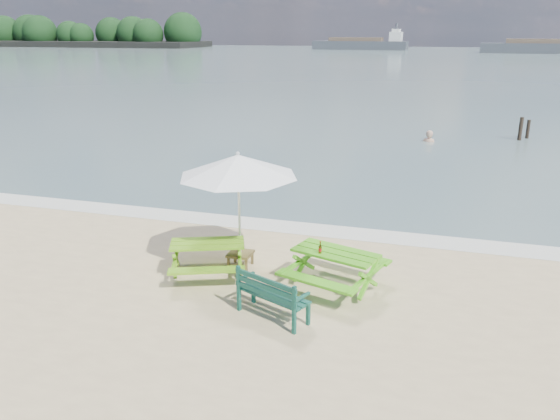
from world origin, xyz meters
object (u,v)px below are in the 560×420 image
(swimmer, at_px, (428,150))
(picnic_table_left, at_px, (208,259))
(side_table, at_px, (240,259))
(beer_bottle, at_px, (320,249))
(patio_umbrella, at_px, (238,166))
(picnic_table_right, at_px, (335,271))
(park_bench, at_px, (273,304))

(swimmer, bearing_deg, picnic_table_left, -103.93)
(side_table, bearing_deg, beer_bottle, -18.20)
(side_table, relative_size, patio_umbrella, 0.20)
(picnic_table_left, relative_size, picnic_table_right, 0.95)
(park_bench, height_order, swimmer, park_bench)
(swimmer, bearing_deg, side_table, -102.64)
(picnic_table_right, height_order, swimmer, picnic_table_right)
(park_bench, relative_size, patio_umbrella, 0.57)
(swimmer, bearing_deg, patio_umbrella, -102.64)
(park_bench, height_order, beer_bottle, beer_bottle)
(park_bench, distance_m, side_table, 2.30)
(beer_bottle, height_order, swimmer, beer_bottle)
(picnic_table_left, height_order, park_bench, park_bench)
(picnic_table_right, height_order, park_bench, park_bench)
(picnic_table_left, xyz_separation_m, park_bench, (1.81, -1.33, -0.08))
(park_bench, distance_m, beer_bottle, 1.51)
(patio_umbrella, relative_size, beer_bottle, 10.28)
(side_table, xyz_separation_m, patio_umbrella, (-0.00, 0.00, 2.06))
(picnic_table_right, relative_size, patio_umbrella, 0.88)
(side_table, xyz_separation_m, beer_bottle, (1.86, -0.61, 0.69))
(picnic_table_right, distance_m, swimmer, 15.92)
(patio_umbrella, distance_m, swimmer, 16.00)
(picnic_table_right, distance_m, patio_umbrella, 2.87)
(side_table, distance_m, swimmer, 15.79)
(patio_umbrella, bearing_deg, picnic_table_right, -11.84)
(patio_umbrella, distance_m, beer_bottle, 2.40)
(picnic_table_right, bearing_deg, patio_umbrella, 168.16)
(swimmer, bearing_deg, picnic_table_right, -94.75)
(park_bench, distance_m, swimmer, 17.43)
(picnic_table_left, distance_m, picnic_table_right, 2.64)
(picnic_table_left, relative_size, swimmer, 1.12)
(picnic_table_left, height_order, beer_bottle, beer_bottle)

